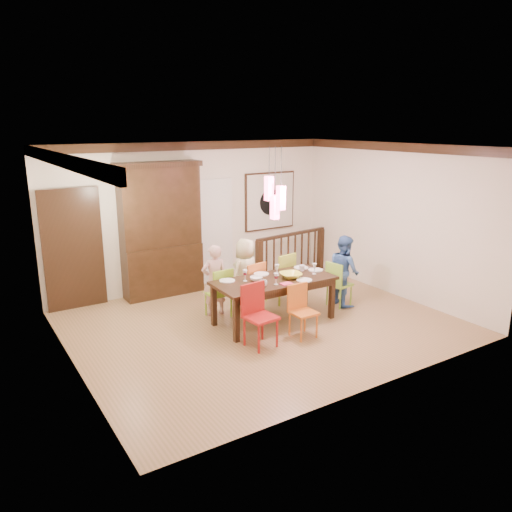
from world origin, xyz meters
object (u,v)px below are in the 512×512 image
chair_far_left (218,289)px  person_end_right (344,270)px  dining_table (274,284)px  balustrade (292,253)px  chair_end_right (340,280)px  person_far_mid (246,273)px  person_far_left (214,280)px  china_hutch (161,230)px

chair_far_left → person_end_right: bearing=158.9°
dining_table → balustrade: balustrade is taller
chair_end_right → person_end_right: size_ratio=0.64×
dining_table → person_far_mid: size_ratio=1.61×
person_far_left → person_end_right: 2.38m
person_far_mid → person_end_right: person_end_right is taller
dining_table → person_far_left: size_ratio=1.63×
china_hutch → balustrade: china_hutch is taller
dining_table → person_far_mid: 0.87m
chair_far_left → balustrade: balustrade is taller
china_hutch → balustrade: (2.84, -0.35, -0.78)m
person_end_right → balustrade: bearing=4.5°
chair_far_left → china_hutch: china_hutch is taller
person_far_left → person_end_right: size_ratio=0.96×
balustrade → person_far_mid: bearing=-156.3°
china_hutch → person_far_mid: 1.88m
person_far_mid → balustrade: bearing=-166.2°
china_hutch → person_end_right: size_ratio=1.97×
dining_table → person_end_right: 1.56m
china_hutch → person_end_right: 3.52m
person_far_left → person_end_right: bearing=167.6°
person_far_mid → dining_table: bearing=74.8°
chair_far_left → chair_end_right: 2.24m
balustrade → person_far_mid: person_far_mid is taller
balustrade → person_far_left: 2.74m
balustrade → person_far_left: person_far_left is taller
chair_end_right → person_end_right: person_end_right is taller
chair_far_left → chair_end_right: size_ratio=1.04×
person_end_right → person_far_left: bearing=81.9°
person_end_right → china_hutch: bearing=60.2°
chair_far_left → balustrade: bearing=-156.8°
person_end_right → chair_far_left: bearing=84.3°
chair_far_left → person_far_left: 0.17m
dining_table → chair_far_left: (-0.67, 0.72, -0.16)m
chair_far_left → person_far_left: bearing=-87.2°
dining_table → china_hutch: size_ratio=0.80×
balustrade → person_end_right: (-0.25, -1.96, 0.15)m
chair_far_left → person_end_right: (2.23, -0.70, 0.15)m
person_far_left → balustrade: bearing=-147.8°
china_hutch → person_far_left: size_ratio=2.05×
balustrade → chair_far_left: bearing=-160.4°
person_far_left → dining_table: bearing=137.1°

